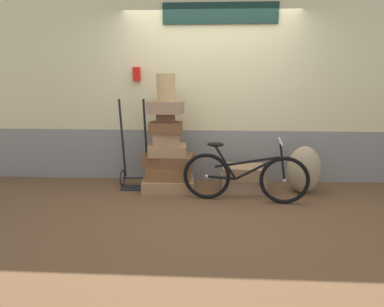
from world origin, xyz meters
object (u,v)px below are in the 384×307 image
(suitcase_2, at_px, (168,160))
(suitcase_4, at_px, (167,138))
(luggage_trolley, at_px, (135,166))
(suitcase_0, at_px, (168,184))
(wicker_basket, at_px, (166,87))
(bicycle, at_px, (244,177))
(suitcase_3, at_px, (167,150))
(suitcase_1, at_px, (169,172))
(suitcase_9, at_px, (244,172))
(suitcase_6, at_px, (166,118))
(suitcase_8, at_px, (243,183))
(suitcase_7, at_px, (165,107))
(burlap_sack, at_px, (304,170))
(suitcase_5, at_px, (166,127))

(suitcase_2, height_order, suitcase_4, suitcase_4)
(suitcase_4, bearing_deg, luggage_trolley, 164.20)
(suitcase_0, relative_size, wicker_basket, 1.98)
(suitcase_2, relative_size, bicycle, 0.43)
(suitcase_4, bearing_deg, suitcase_3, -61.88)
(suitcase_1, bearing_deg, suitcase_9, -0.18)
(suitcase_6, distance_m, suitcase_8, 1.44)
(suitcase_0, height_order, suitcase_6, suitcase_6)
(suitcase_6, distance_m, bicycle, 1.33)
(suitcase_3, relative_size, bicycle, 0.33)
(suitcase_7, bearing_deg, luggage_trolley, 171.41)
(suitcase_2, bearing_deg, suitcase_7, -117.44)
(suitcase_2, distance_m, suitcase_9, 1.08)
(suitcase_7, xyz_separation_m, burlap_sack, (1.92, -0.01, -0.85))
(suitcase_9, bearing_deg, suitcase_4, -177.01)
(suitcase_6, distance_m, suitcase_7, 0.14)
(suitcase_1, xyz_separation_m, wicker_basket, (-0.02, 0.01, 1.19))
(suitcase_5, height_order, suitcase_9, suitcase_5)
(suitcase_3, distance_m, burlap_sack, 1.92)
(suitcase_8, relative_size, bicycle, 0.38)
(suitcase_1, height_order, luggage_trolley, luggage_trolley)
(suitcase_2, xyz_separation_m, suitcase_3, (-0.01, -0.04, 0.15))
(suitcase_4, bearing_deg, suitcase_9, -6.74)
(suitcase_3, relative_size, luggage_trolley, 0.41)
(suitcase_1, xyz_separation_m, suitcase_9, (1.06, -0.01, 0.03))
(suitcase_1, xyz_separation_m, luggage_trolley, (-0.52, 0.11, 0.06))
(burlap_sack, bearing_deg, suitcase_2, 178.52)
(suitcase_1, distance_m, suitcase_5, 0.65)
(suitcase_3, distance_m, suitcase_7, 0.60)
(suitcase_1, height_order, suitcase_4, suitcase_4)
(suitcase_0, xyz_separation_m, suitcase_6, (-0.02, 0.01, 0.96))
(suitcase_9, relative_size, bicycle, 0.35)
(suitcase_0, relative_size, suitcase_3, 1.37)
(suitcase_3, height_order, burlap_sack, burlap_sack)
(suitcase_1, height_order, suitcase_7, suitcase_7)
(suitcase_7, relative_size, wicker_basket, 1.32)
(suitcase_8, bearing_deg, luggage_trolley, 176.86)
(suitcase_1, relative_size, suitcase_7, 1.29)
(suitcase_8, bearing_deg, suitcase_5, -179.15)
(burlap_sack, bearing_deg, suitcase_1, 179.73)
(suitcase_9, bearing_deg, suitcase_3, -176.18)
(suitcase_8, relative_size, burlap_sack, 0.92)
(bicycle, bearing_deg, suitcase_0, 159.92)
(suitcase_5, distance_m, suitcase_6, 0.13)
(suitcase_7, height_order, bicycle, suitcase_7)
(wicker_basket, relative_size, burlap_sack, 0.55)
(suitcase_2, bearing_deg, suitcase_8, 5.21)
(suitcase_9, bearing_deg, suitcase_5, -176.61)
(suitcase_3, distance_m, suitcase_8, 1.18)
(suitcase_1, bearing_deg, suitcase_5, 165.24)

